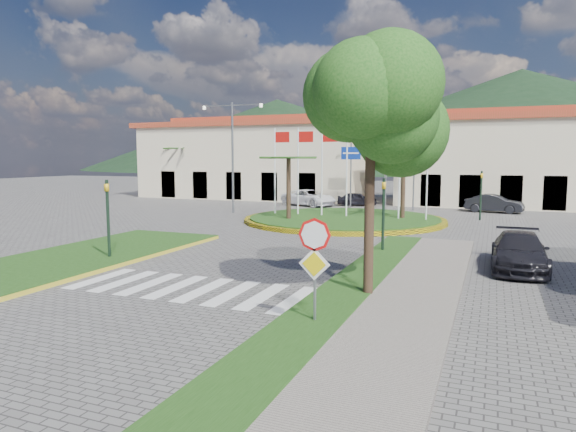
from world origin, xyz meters
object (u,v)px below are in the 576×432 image
at_px(car_dark_b, 494,204).
at_px(car_side_right, 519,251).
at_px(deciduous_tree, 371,117).
at_px(car_dark_a, 357,199).
at_px(white_van, 309,198).
at_px(stop_sign, 315,254).
at_px(roundabout_island, 344,219).

height_order(car_dark_b, car_side_right, car_dark_b).
bearing_deg(deciduous_tree, car_dark_a, 104.92).
relative_size(white_van, car_dark_b, 1.21).
distance_m(deciduous_tree, car_side_right, 8.45).
height_order(deciduous_tree, car_side_right, deciduous_tree).
bearing_deg(car_side_right, white_van, 126.60).
height_order(stop_sign, car_dark_a, stop_sign).
distance_m(white_van, car_dark_a, 4.09).
bearing_deg(car_dark_a, car_side_right, -166.94).
height_order(white_van, car_dark_a, white_van).
relative_size(white_van, car_dark_a, 1.46).
bearing_deg(stop_sign, white_van, 109.86).
distance_m(deciduous_tree, white_van, 28.94).
xyz_separation_m(stop_sign, car_dark_a, (-6.83, 30.92, -1.22)).
relative_size(stop_sign, car_dark_a, 0.79).
bearing_deg(car_side_right, stop_sign, -118.94).
relative_size(stop_sign, car_side_right, 0.58).
bearing_deg(car_side_right, roundabout_island, 130.57).
height_order(white_van, car_dark_b, white_van).
distance_m(stop_sign, deciduous_tree, 4.59).
bearing_deg(car_side_right, deciduous_tree, -126.40).
bearing_deg(white_van, car_dark_b, -67.74).
distance_m(stop_sign, car_dark_b, 29.69).
relative_size(deciduous_tree, car_dark_b, 1.67).
bearing_deg(car_dark_b, car_side_right, -168.21).
height_order(stop_sign, car_dark_b, stop_sign).
relative_size(stop_sign, deciduous_tree, 0.39).
height_order(roundabout_island, car_dark_a, roundabout_island).
distance_m(roundabout_island, white_van, 10.92).
height_order(white_van, car_side_right, white_van).
bearing_deg(roundabout_island, deciduous_tree, -72.09).
distance_m(stop_sign, car_side_right, 10.11).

